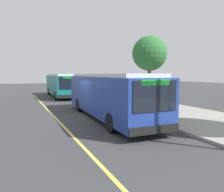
{
  "coord_description": "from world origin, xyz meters",
  "views": [
    {
      "loc": [
        14.17,
        -4.61,
        2.91
      ],
      "look_at": [
        2.14,
        0.87,
        1.57
      ],
      "focal_mm": 34.42,
      "sensor_mm": 36.0,
      "label": 1
    }
  ],
  "objects_px": {
    "waiting_bench": "(159,104)",
    "pedestrian_commuter": "(159,101)",
    "transit_bus_second": "(61,84)",
    "transit_bus_main": "(108,94)",
    "route_sign_post": "(160,90)"
  },
  "relations": [
    {
      "from": "route_sign_post",
      "to": "transit_bus_main",
      "type": "bearing_deg",
      "value": -129.0
    },
    {
      "from": "transit_bus_second",
      "to": "route_sign_post",
      "type": "height_order",
      "value": "same"
    },
    {
      "from": "transit_bus_main",
      "to": "pedestrian_commuter",
      "type": "distance_m",
      "value": 3.56
    },
    {
      "from": "transit_bus_main",
      "to": "transit_bus_second",
      "type": "xyz_separation_m",
      "value": [
        -15.36,
        -0.07,
        -0.0
      ]
    },
    {
      "from": "pedestrian_commuter",
      "to": "route_sign_post",
      "type": "bearing_deg",
      "value": -33.92
    },
    {
      "from": "route_sign_post",
      "to": "pedestrian_commuter",
      "type": "height_order",
      "value": "route_sign_post"
    },
    {
      "from": "waiting_bench",
      "to": "pedestrian_commuter",
      "type": "xyz_separation_m",
      "value": [
        1.33,
        -1.0,
        0.48
      ]
    },
    {
      "from": "transit_bus_main",
      "to": "waiting_bench",
      "type": "height_order",
      "value": "transit_bus_main"
    },
    {
      "from": "transit_bus_second",
      "to": "pedestrian_commuter",
      "type": "bearing_deg",
      "value": 11.96
    },
    {
      "from": "waiting_bench",
      "to": "pedestrian_commuter",
      "type": "height_order",
      "value": "pedestrian_commuter"
    },
    {
      "from": "transit_bus_second",
      "to": "route_sign_post",
      "type": "distance_m",
      "value": 17.68
    },
    {
      "from": "transit_bus_main",
      "to": "route_sign_post",
      "type": "distance_m",
      "value": 3.38
    },
    {
      "from": "waiting_bench",
      "to": "pedestrian_commuter",
      "type": "bearing_deg",
      "value": -36.97
    },
    {
      "from": "waiting_bench",
      "to": "route_sign_post",
      "type": "xyz_separation_m",
      "value": [
        2.48,
        -1.77,
        1.32
      ]
    },
    {
      "from": "transit_bus_second",
      "to": "waiting_bench",
      "type": "xyz_separation_m",
      "value": [
        15.0,
        4.46,
        -0.98
      ]
    }
  ]
}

